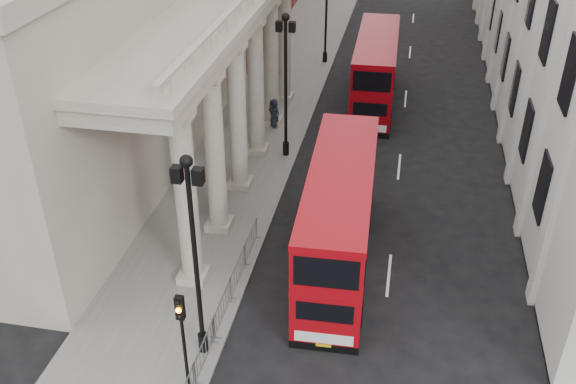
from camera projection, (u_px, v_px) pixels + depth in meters
The scene contains 14 objects.
sidewalk_west at pixel (280, 88), 46.41m from camera, with size 6.00×140.00×0.12m, color slate.
sidewalk_east at pixel (517, 106), 43.72m from camera, with size 3.00×140.00×0.12m, color slate.
kerb at pixel (320, 91), 45.92m from camera, with size 0.20×140.00×0.14m, color slate.
portico_building at pixel (98, 58), 34.48m from camera, with size 9.00×28.00×12.00m, color gray.
lamp_post_south at pixel (194, 247), 21.70m from camera, with size 1.05×0.44×8.32m.
lamp_post_mid at pixel (286, 77), 35.11m from camera, with size 1.05×0.44×8.32m.
lamp_post_north at pixel (327, 1), 48.52m from camera, with size 1.05×0.44×8.32m.
traffic_light at pixel (182, 328), 20.93m from camera, with size 0.28×0.33×4.30m.
crowd_barriers at pixel (194, 376), 22.37m from camera, with size 0.50×18.75×1.10m.
bus_near at pixel (339, 217), 27.63m from camera, with size 3.06×11.20×4.80m.
bus_far at pixel (375, 69), 43.01m from camera, with size 2.85×10.91×4.69m.
pedestrian_a at pixel (216, 193), 32.14m from camera, with size 0.66×0.44×1.82m, color black.
pedestrian_b at pixel (181, 176), 33.53m from camera, with size 0.91×0.71×1.88m, color black.
pedestrian_c at pixel (274, 113), 40.35m from camera, with size 0.91×0.60×1.87m, color black.
Camera 1 is at (5.87, -12.63, 17.79)m, focal length 40.00 mm.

